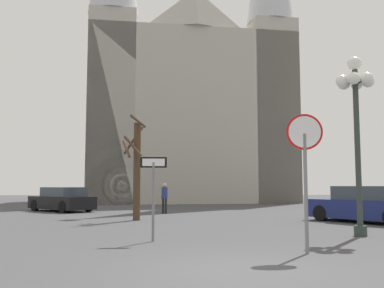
# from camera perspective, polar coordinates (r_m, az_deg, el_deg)

# --- Properties ---
(ground_plane) EXTENTS (120.00, 120.00, 0.00)m
(ground_plane) POSITION_cam_1_polar(r_m,az_deg,el_deg) (7.71, 6.23, -16.18)
(ground_plane) COLOR #424244
(cathedral) EXTENTS (18.53, 15.38, 31.46)m
(cathedral) POSITION_cam_1_polar(r_m,az_deg,el_deg) (40.64, -0.63, 5.52)
(cathedral) COLOR #ADA89E
(cathedral) RESTS_ON ground
(stop_sign) EXTENTS (0.78, 0.15, 3.00)m
(stop_sign) POSITION_cam_1_polar(r_m,az_deg,el_deg) (9.80, 14.47, -1.37)
(stop_sign) COLOR slate
(stop_sign) RESTS_ON ground
(one_way_arrow_sign) EXTENTS (0.70, 0.07, 2.19)m
(one_way_arrow_sign) POSITION_cam_1_polar(r_m,az_deg,el_deg) (11.54, -5.05, -5.43)
(one_way_arrow_sign) COLOR slate
(one_way_arrow_sign) RESTS_ON ground
(street_lamp) EXTENTS (1.15, 1.04, 5.25)m
(street_lamp) POSITION_cam_1_polar(r_m,az_deg,el_deg) (13.77, 20.55, 4.64)
(street_lamp) COLOR #2D3833
(street_lamp) RESTS_ON ground
(bare_tree) EXTENTS (1.06, 1.28, 4.41)m
(bare_tree) POSITION_cam_1_polar(r_m,az_deg,el_deg) (18.57, -7.24, -3.05)
(bare_tree) COLOR #473323
(bare_tree) RESTS_ON ground
(parked_car_near_navy) EXTENTS (4.00, 4.78, 1.42)m
(parked_car_near_navy) POSITION_cam_1_polar(r_m,az_deg,el_deg) (18.66, 21.86, -7.40)
(parked_car_near_navy) COLOR navy
(parked_car_near_navy) RESTS_ON ground
(parked_car_far_black) EXTENTS (4.27, 4.26, 1.35)m
(parked_car_far_black) POSITION_cam_1_polar(r_m,az_deg,el_deg) (25.78, -16.53, -6.98)
(parked_car_far_black) COLOR black
(parked_car_far_black) RESTS_ON ground
(pedestrian_walking) EXTENTS (0.32, 0.32, 1.57)m
(pedestrian_walking) POSITION_cam_1_polar(r_m,az_deg,el_deg) (22.93, -3.60, -6.65)
(pedestrian_walking) COLOR black
(pedestrian_walking) RESTS_ON ground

